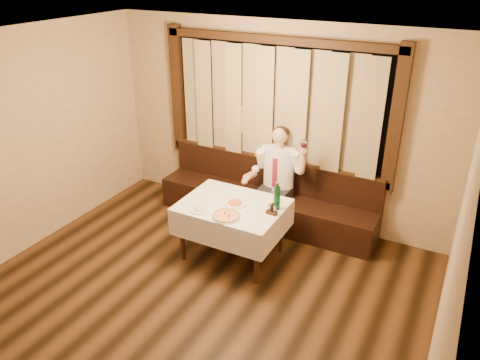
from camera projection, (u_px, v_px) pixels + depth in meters
The scene contains 10 objects.
room at pixel (198, 171), 4.86m from camera, with size 5.01×6.01×2.81m.
banquette at pixel (266, 201), 6.77m from camera, with size 3.20×0.61×0.94m.
dining_table at pixel (233, 211), 5.80m from camera, with size 1.27×0.97×0.76m.
pizza at pixel (226, 216), 5.47m from camera, with size 0.35×0.35×0.04m.
pasta_red at pixel (235, 201), 5.74m from camera, with size 0.29×0.29×0.10m.
pasta_cream at pixel (199, 208), 5.60m from camera, with size 0.23×0.23×0.08m.
green_bottle at pixel (277, 198), 5.58m from camera, with size 0.08×0.08×0.36m.
table_wine_glass at pixel (275, 192), 5.71m from camera, with size 0.08×0.08×0.21m.
cruet_caddy at pixel (272, 210), 5.51m from camera, with size 0.13×0.08×0.14m.
seated_man at pixel (277, 172), 6.39m from camera, with size 0.82×0.61×1.47m.
Camera 1 is at (2.44, -2.74, 3.52)m, focal length 35.00 mm.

